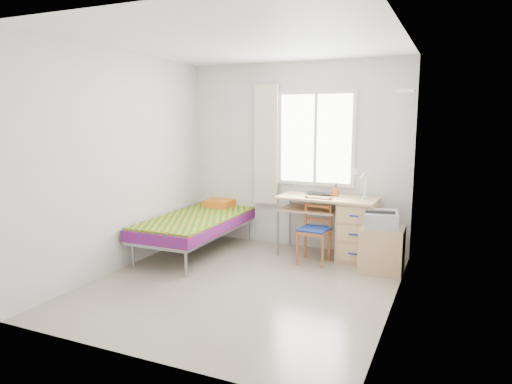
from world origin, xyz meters
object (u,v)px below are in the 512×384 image
bed (200,221)px  chair (316,226)px  desk (353,227)px  printer (381,219)px  cabinet (382,249)px

bed → chair: size_ratio=2.41×
chair → bed: bearing=-167.8°
desk → printer: (0.40, -0.33, 0.21)m
desk → cabinet: (0.43, -0.33, -0.16)m
desk → printer: size_ratio=2.60×
desk → bed: bearing=-164.2°
bed → cabinet: (2.43, 0.16, -0.15)m
bed → desk: 2.06m
printer → bed: bearing=173.7°
bed → printer: bearing=3.2°
printer → desk: bearing=130.7°
chair → cabinet: (0.83, -0.02, -0.20)m
cabinet → desk: bearing=141.6°
cabinet → printer: printer is taller
bed → chair: bed is taller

